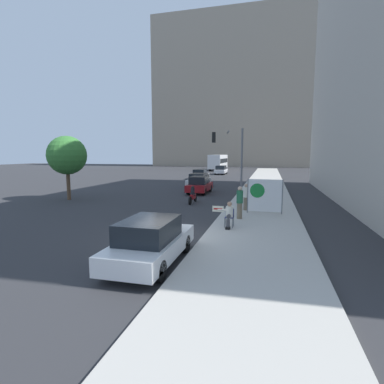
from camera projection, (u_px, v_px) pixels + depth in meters
The scene contains 16 objects.
ground_plane at pixel (168, 237), 13.00m from camera, with size 160.00×160.00×0.00m, color #303033.
sidewalk_curb at pixel (263, 194), 26.46m from camera, with size 4.36×90.00×0.16m, color #B7B2A8.
building_backdrop_far at pixel (249, 92), 81.79m from camera, with size 52.00×12.00×40.49m.
seated_protester at pixel (229, 214), 13.99m from camera, with size 1.00×0.77×1.21m.
jogger_on_sidewalk at pixel (240, 202), 15.84m from camera, with size 0.34×0.34×1.72m.
pedestrian_behind at pixel (246, 197), 18.27m from camera, with size 0.34×0.34×1.62m.
protest_banner at pixel (264, 196), 17.19m from camera, with size 1.99×0.06×1.97m.
traffic_light_pole at pixel (231, 151), 24.41m from camera, with size 2.52×2.28×5.46m.
parked_car_curbside at pixel (150, 241), 9.78m from camera, with size 1.80×4.31×1.51m.
car_on_road_nearest at pixel (200, 185), 27.22m from camera, with size 1.71×4.13×1.54m.
car_on_road_midblock at pixel (199, 180), 32.95m from camera, with size 1.84×4.77×1.43m.
car_on_road_distant at pixel (200, 174), 42.12m from camera, with size 1.79×4.33×1.39m.
car_on_road_far_lane at pixel (221, 170), 51.86m from camera, with size 1.75×4.61×1.51m.
city_bus_on_road at pixel (218, 161), 64.65m from camera, with size 2.57×10.81×3.30m.
motorcycle_on_road at pixel (193, 196), 21.77m from camera, with size 0.28×2.12×1.26m.
street_tree_near_curb at pixel (67, 155), 23.03m from camera, with size 2.97×2.97×4.95m.
Camera 1 is at (4.19, -11.97, 3.61)m, focal length 28.00 mm.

